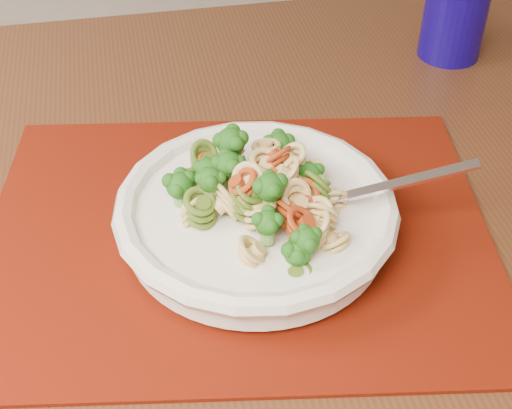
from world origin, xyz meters
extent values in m
cube|color=#472714|center=(0.61, 0.47, 0.69)|extent=(1.27, 0.83, 0.04)
cube|color=#472714|center=(1.18, 0.83, 0.33)|extent=(0.07, 0.07, 0.67)
cube|color=#611004|center=(0.67, 0.41, 0.71)|extent=(0.50, 0.42, 0.00)
cylinder|color=white|center=(0.69, 0.40, 0.72)|extent=(0.11, 0.11, 0.01)
cylinder|color=white|center=(0.69, 0.40, 0.74)|extent=(0.23, 0.23, 0.03)
torus|color=white|center=(0.69, 0.40, 0.75)|extent=(0.25, 0.25, 0.02)
cylinder|color=#0F0462|center=(0.99, 0.69, 0.76)|extent=(0.08, 0.08, 0.10)
camera|label=1|loc=(0.60, -0.05, 1.16)|focal=50.00mm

